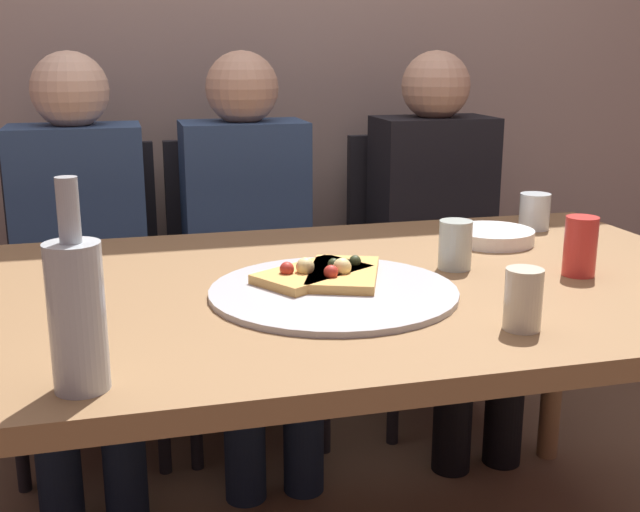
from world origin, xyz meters
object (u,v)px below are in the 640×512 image
Objects in this scene: soda_can at (580,246)px; plate_stack at (492,236)px; wine_bottle at (77,312)px; guest_by_wall at (442,228)px; guest_in_sweater at (81,249)px; chair_right at (422,256)px; pizza_slice_last at (312,273)px; dining_table at (337,314)px; short_glass at (455,245)px; chair_left at (86,279)px; guest_in_beanie at (251,239)px; chair_middle at (243,268)px; wine_glass at (535,211)px; tumbler_far at (523,299)px; pizza_tray at (333,292)px; pizza_slice_extra at (343,273)px.

soda_can is 0.30m from plate_stack.
guest_by_wall is (1.02, 1.14, -0.19)m from wine_bottle.
guest_in_sweater is 1.07m from guest_by_wall.
pizza_slice_last is at bearing 56.29° from chair_right.
short_glass is (0.27, 0.03, 0.12)m from dining_table.
chair_left is 0.77× the size of guest_in_beanie.
chair_middle is at bearing 71.75° from wine_bottle.
guest_by_wall is at bearing 165.73° from chair_middle.
guest_in_beanie is (-0.60, -0.15, 0.13)m from chair_right.
guest_in_beanie is at bearing 162.19° from chair_left.
guest_in_beanie reaches higher than wine_glass.
pizza_tray is at bearing 134.04° from tumbler_far.
dining_table is at bearing 53.61° from guest_by_wall.
soda_can is at bearing 123.23° from guest_in_beanie.
pizza_slice_extra is at bearing -12.61° from pizza_slice_last.
pizza_tray is 0.56m from wine_bottle.
soda_can is 0.10× the size of guest_in_sweater.
soda_can is at bearing 0.11° from pizza_tray.
tumbler_far is at bearing 75.16° from chair_right.
pizza_slice_last is 1.01× the size of pizza_slice_extra.
pizza_tray is at bearing -147.92° from plate_stack.
soda_can is at bearing -7.42° from pizza_slice_last.
short_glass reaches higher than pizza_slice_last.
plate_stack is at bearing 133.24° from guest_in_beanie.
pizza_slice_extra is 1.27× the size of plate_stack.
chair_left is 0.47m from chair_middle.
pizza_tray is 0.32m from short_glass.
wine_bottle is at bearing 69.52° from guest_in_beanie.
pizza_tray is 1.15m from chair_right.
pizza_slice_last is 0.22× the size of guest_by_wall.
chair_left is at bearing 116.64° from pizza_tray.
chair_left is (-0.49, 0.97, -0.22)m from pizza_tray.
tumbler_far is 1.32m from guest_in_sweater.
short_glass is 0.11× the size of chair_middle.
pizza_tray is at bearing 91.04° from chair_middle.
chair_left and chair_middle have the same top height.
short_glass reaches higher than pizza_tray.
tumbler_far reaches higher than pizza_slice_last.
dining_table is 16.26× the size of short_glass.
pizza_tray is 0.40× the size of guest_by_wall.
pizza_slice_last and pizza_slice_extra have the same top height.
guest_in_beanie is (-0.54, 0.82, -0.14)m from soda_can.
soda_can is (0.97, 0.32, -0.05)m from wine_bottle.
chair_middle is at bearing -162.19° from guest_in_sweater.
chair_middle is at bearing 0.00° from chair_right.
chair_middle is at bearing -180.00° from chair_left.
pizza_slice_last reaches higher than dining_table.
wine_glass is (0.65, 0.41, 0.04)m from pizza_tray.
chair_right is 0.77× the size of guest_by_wall.
wine_glass is 0.63m from chair_right.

